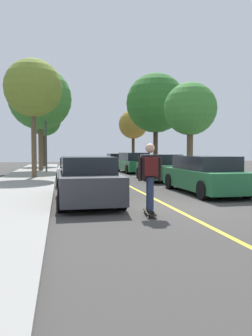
{
  "coord_description": "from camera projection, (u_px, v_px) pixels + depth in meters",
  "views": [
    {
      "loc": [
        -3.06,
        -8.9,
        1.59
      ],
      "look_at": [
        -0.27,
        4.98,
        0.85
      ],
      "focal_mm": 35.34,
      "sensor_mm": 36.0,
      "label": 1
    }
  ],
  "objects": [
    {
      "name": "ground",
      "position": [
        170.0,
        207.0,
        9.4
      ],
      "size": [
        80.0,
        80.0,
        0.0
      ],
      "primitive_type": "plane",
      "color": "#3D3A38"
    },
    {
      "name": "center_line",
      "position": [
        137.0,
        190.0,
        13.32
      ],
      "size": [
        0.12,
        39.2,
        0.01
      ],
      "primitive_type": "cube",
      "color": "gold",
      "rests_on": "ground"
    },
    {
      "name": "parked_car_left_nearest",
      "position": [
        87.0,
        180.0,
        10.15
      ],
      "size": [
        1.83,
        4.38,
        1.41
      ],
      "color": "#38383D",
      "rests_on": "ground"
    },
    {
      "name": "parked_car_left_near",
      "position": [
        77.0,
        170.0,
        16.3
      ],
      "size": [
        1.95,
        4.41,
        1.27
      ],
      "color": "white",
      "rests_on": "ground"
    },
    {
      "name": "parked_car_right_nearest",
      "position": [
        205.0,
        175.0,
        12.35
      ],
      "size": [
        1.86,
        4.59,
        1.4
      ],
      "color": "#1E5B33",
      "rests_on": "ground"
    },
    {
      "name": "parked_car_right_near",
      "position": [
        160.0,
        168.0,
        17.77
      ],
      "size": [
        2.1,
        4.33,
        1.4
      ],
      "color": "#1E5B33",
      "rests_on": "ground"
    },
    {
      "name": "parked_car_right_far",
      "position": [
        134.0,
        163.0,
        24.2
      ],
      "size": [
        2.01,
        4.5,
        1.46
      ],
      "color": "#1E5B33",
      "rests_on": "ground"
    },
    {
      "name": "parked_car_right_farthest",
      "position": [
        117.0,
        161.0,
        31.1
      ],
      "size": [
        1.99,
        4.21,
        1.34
      ],
      "color": "maroon",
      "rests_on": "ground"
    },
    {
      "name": "street_tree_left_nearest",
      "position": [
        33.0,
        88.0,
        17.98
      ],
      "size": [
        3.14,
        3.14,
        6.44
      ],
      "color": "brown",
      "rests_on": "sidewalk_left"
    },
    {
      "name": "street_tree_left_near",
      "position": [
        40.0,
        99.0,
        24.36
      ],
      "size": [
        4.63,
        4.63,
        7.63
      ],
      "color": "brown",
      "rests_on": "sidewalk_left"
    },
    {
      "name": "street_tree_left_far",
      "position": [
        45.0,
        120.0,
        31.46
      ],
      "size": [
        3.12,
        3.12,
        6.0
      ],
      "color": "#3D2D1E",
      "rests_on": "sidewalk_left"
    },
    {
      "name": "street_tree_right_nearest",
      "position": [
        190.0,
        109.0,
        19.28
      ],
      "size": [
        3.08,
        3.08,
        5.44
      ],
      "color": "brown",
      "rests_on": "sidewalk_right"
    },
    {
      "name": "street_tree_right_near",
      "position": [
        156.0,
        103.0,
        26.16
      ],
      "size": [
        4.68,
        4.68,
        7.58
      ],
      "color": "#3D2D1E",
      "rests_on": "sidewalk_right"
    },
    {
      "name": "street_tree_right_far",
      "position": [
        133.0,
        125.0,
        34.23
      ],
      "size": [
        3.0,
        3.0,
        5.71
      ],
      "color": "#3D2D1E",
      "rests_on": "sidewalk_right"
    },
    {
      "name": "streetlamp",
      "position": [
        46.0,
        124.0,
        23.29
      ],
      "size": [
        0.36,
        0.24,
        5.82
      ],
      "color": "#38383D",
      "rests_on": "sidewalk_left"
    },
    {
      "name": "skateboard",
      "position": [
        150.0,
        212.0,
        8.08
      ],
      "size": [
        0.32,
        0.86,
        0.1
      ],
      "color": "black",
      "rests_on": "ground"
    },
    {
      "name": "skateboarder",
      "position": [
        150.0,
        173.0,
        8.0
      ],
      "size": [
        0.59,
        0.71,
        1.66
      ],
      "color": "black",
      "rests_on": "skateboard"
    }
  ]
}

